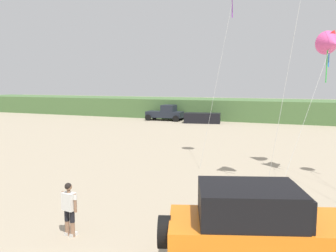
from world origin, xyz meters
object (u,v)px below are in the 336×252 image
at_px(person_watching, 69,206).
at_px(kite_green_box, 333,41).
at_px(kite_purple_stunt, 331,44).
at_px(distant_pickup, 166,113).
at_px(distant_sedan, 202,118).
at_px(jeep, 260,230).

bearing_deg(person_watching, kite_green_box, 53.15).
distance_m(kite_green_box, kite_purple_stunt, 0.52).
bearing_deg(kite_green_box, distant_pickup, 128.83).
xyz_separation_m(kite_green_box, kite_purple_stunt, (-0.09, -0.49, -0.17)).
distance_m(distant_pickup, distant_sedan, 5.27).
height_order(person_watching, distant_sedan, person_watching).
relative_size(person_watching, kite_purple_stunt, 0.24).
distance_m(person_watching, kite_purple_stunt, 13.21).
bearing_deg(kite_green_box, jeep, -100.15).
height_order(distant_pickup, kite_green_box, kite_green_box).
bearing_deg(kite_purple_stunt, distant_sedan, 120.23).
height_order(kite_green_box, kite_purple_stunt, kite_green_box).
bearing_deg(distant_sedan, kite_green_box, -70.47).
xyz_separation_m(jeep, kite_purple_stunt, (1.73, 9.67, 5.23)).
xyz_separation_m(person_watching, kite_purple_stunt, (7.38, 9.48, 5.49)).
bearing_deg(kite_purple_stunt, kite_green_box, 79.45).
height_order(person_watching, kite_green_box, kite_green_box).
bearing_deg(jeep, distant_pickup, 116.31).
distance_m(distant_pickup, kite_purple_stunt, 29.11).
distance_m(distant_pickup, kite_green_box, 28.83).
relative_size(person_watching, distant_sedan, 0.40).
xyz_separation_m(distant_sedan, kite_green_box, (12.58, -20.94, 6.00)).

